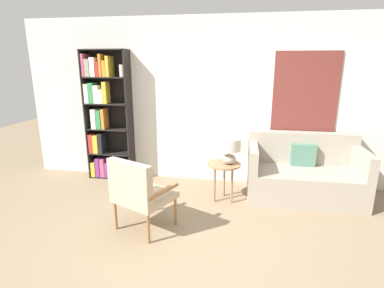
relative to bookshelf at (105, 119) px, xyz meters
name	(u,v)px	position (x,y,z in m)	size (l,w,h in m)	color
ground_plane	(189,245)	(1.80, -1.84, -1.05)	(14.00, 14.00, 0.00)	#847056
wall_back	(213,102)	(1.83, 0.19, 0.31)	(6.40, 0.08, 2.70)	silver
bookshelf	(105,119)	(0.00, 0.00, 0.00)	(0.77, 0.30, 2.19)	black
armchair	(138,190)	(1.16, -1.64, -0.51)	(0.80, 0.78, 0.91)	olive
couch	(303,175)	(3.27, -0.27, -0.70)	(1.64, 0.89, 0.94)	#9E9384
side_table	(224,168)	(2.09, -0.63, -0.55)	(0.48, 0.48, 0.57)	#99704C
table_lamp	(229,148)	(2.16, -0.62, -0.24)	(0.32, 0.32, 0.38)	#A59E93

